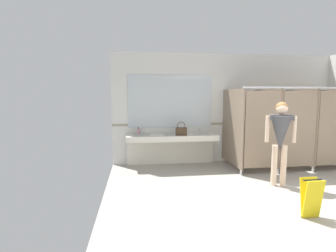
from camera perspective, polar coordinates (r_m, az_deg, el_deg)
The scene contains 12 objects.
ground_plane at distance 4.83m, azimuth 26.79°, elevation -16.64°, with size 6.33×6.82×0.10m, color #9E998E.
wall_back at distance 7.29m, azimuth 13.35°, elevation 3.80°, with size 6.33×0.12×2.92m, color silver.
wall_back_tile_band at distance 7.26m, azimuth 13.44°, elevation 0.54°, with size 6.33×0.01×0.06m, color #9E937F.
vanity_counter at distance 6.69m, azimuth 0.78°, elevation -3.57°, with size 2.32×0.60×0.93m.
mirror_panel at distance 6.80m, azimuth 0.53°, elevation 5.46°, with size 2.22×0.02×1.37m, color silver.
bathroom_stalls at distance 6.99m, azimuth 24.92°, elevation -0.12°, with size 2.74×1.33×2.01m.
person_standing at distance 5.56m, azimuth 23.62°, elevation -1.45°, with size 0.57×0.49×1.69m.
handbag at distance 6.45m, azimuth 2.94°, elevation -1.08°, with size 0.27×0.11×0.34m.
soap_dispenser at distance 6.67m, azimuth -6.56°, elevation -1.16°, with size 0.07×0.07×0.18m.
paper_cup at distance 6.46m, azimuth 2.41°, elevation -1.65°, with size 0.07×0.07×0.09m, color white.
wet_floor_sign at distance 4.49m, azimuth 29.15°, elevation -13.68°, with size 0.28×0.19×0.59m.
floor_drain_cover at distance 5.04m, azimuth 28.29°, elevation -15.07°, with size 0.14×0.14×0.01m, color #B7BABF.
Camera 1 is at (-2.58, -3.64, 1.81)m, focal length 27.57 mm.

